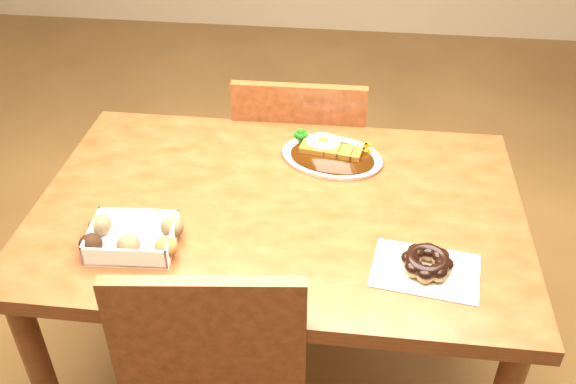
# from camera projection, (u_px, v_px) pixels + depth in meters

# --- Properties ---
(table) EXTENTS (1.20, 0.80, 0.75)m
(table) POSITION_uv_depth(u_px,v_px,m) (279.00, 234.00, 1.65)
(table) COLOR #47240E
(table) RESTS_ON ground
(chair_far) EXTENTS (0.43, 0.43, 0.87)m
(chair_far) POSITION_uv_depth(u_px,v_px,m) (301.00, 173.00, 2.18)
(chair_far) COLOR #47240E
(chair_far) RESTS_ON ground
(katsu_curry_plate) EXTENTS (0.31, 0.26, 0.05)m
(katsu_curry_plate) POSITION_uv_depth(u_px,v_px,m) (331.00, 154.00, 1.75)
(katsu_curry_plate) COLOR white
(katsu_curry_plate) RESTS_ON table
(donut_box) EXTENTS (0.23, 0.16, 0.05)m
(donut_box) POSITION_uv_depth(u_px,v_px,m) (132.00, 237.00, 1.45)
(donut_box) COLOR white
(donut_box) RESTS_ON table
(pon_de_ring) EXTENTS (0.25, 0.19, 0.04)m
(pon_de_ring) POSITION_uv_depth(u_px,v_px,m) (427.00, 263.00, 1.38)
(pon_de_ring) COLOR silver
(pon_de_ring) RESTS_ON table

